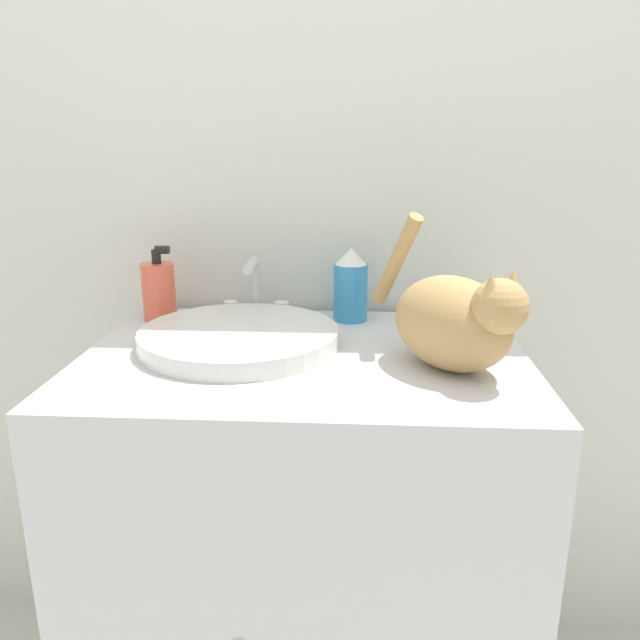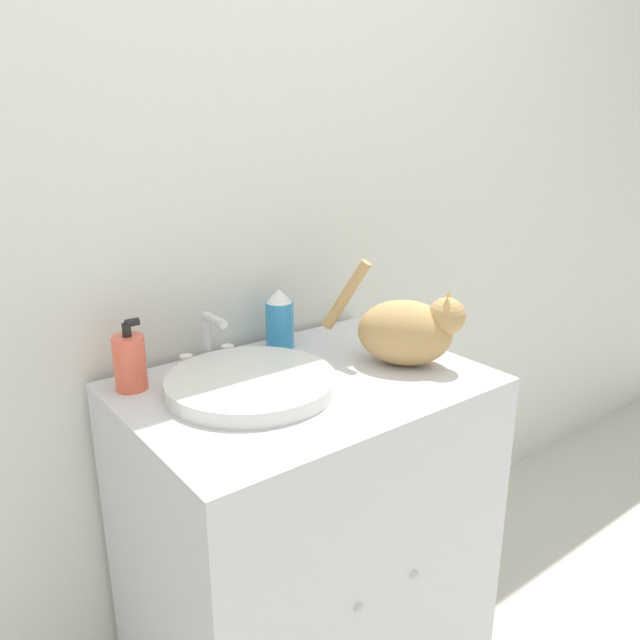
# 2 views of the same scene
# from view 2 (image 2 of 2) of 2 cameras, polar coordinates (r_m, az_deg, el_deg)

# --- Properties ---
(wall_back) EXTENTS (6.00, 0.05, 2.50)m
(wall_back) POSITION_cam_2_polar(r_m,az_deg,el_deg) (1.66, -8.60, 10.16)
(wall_back) COLOR silver
(wall_back) RESTS_ON ground_plane
(vanity_cabinet) EXTENTS (0.83, 0.61, 0.88)m
(vanity_cabinet) POSITION_cam_2_polar(r_m,az_deg,el_deg) (1.70, -1.27, -19.32)
(vanity_cabinet) COLOR silver
(vanity_cabinet) RESTS_ON ground_plane
(sink_basin) EXTENTS (0.39, 0.39, 0.04)m
(sink_basin) POSITION_cam_2_polar(r_m,az_deg,el_deg) (1.43, -6.33, -5.77)
(sink_basin) COLOR silver
(sink_basin) RESTS_ON vanity_cabinet
(faucet) EXTENTS (0.15, 0.11, 0.14)m
(faucet) POSITION_cam_2_polar(r_m,az_deg,el_deg) (1.57, -10.13, -1.97)
(faucet) COLOR silver
(faucet) RESTS_ON vanity_cabinet
(cat) EXTENTS (0.27, 0.32, 0.26)m
(cat) POSITION_cam_2_polar(r_m,az_deg,el_deg) (1.56, 8.08, -0.89)
(cat) COLOR tan
(cat) RESTS_ON vanity_cabinet
(soap_bottle) EXTENTS (0.07, 0.07, 0.17)m
(soap_bottle) POSITION_cam_2_polar(r_m,az_deg,el_deg) (1.47, -16.99, -3.67)
(soap_bottle) COLOR #EF6047
(soap_bottle) RESTS_ON vanity_cabinet
(spray_bottle) EXTENTS (0.08, 0.08, 0.16)m
(spray_bottle) POSITION_cam_2_polar(r_m,az_deg,el_deg) (1.67, -3.72, 0.06)
(spray_bottle) COLOR #338CCC
(spray_bottle) RESTS_ON vanity_cabinet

